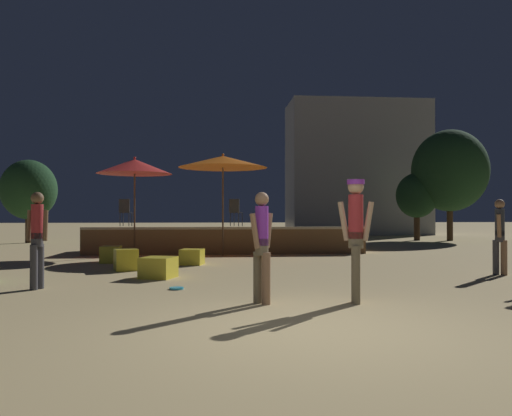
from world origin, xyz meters
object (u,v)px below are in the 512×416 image
at_px(patio_umbrella_0, 135,167).
at_px(person_2, 356,232).
at_px(patio_umbrella_1, 223,162).
at_px(cube_seat_1, 111,254).
at_px(bistro_chair_0, 235,210).
at_px(background_tree_2, 29,190).
at_px(person_1, 500,235).
at_px(cube_seat_3, 126,260).
at_px(bistro_chair_1, 125,210).
at_px(cube_seat_0, 158,267).
at_px(background_tree_1, 417,196).
at_px(person_0, 262,244).
at_px(person_3, 37,237).
at_px(frisbee_disc, 177,288).
at_px(background_tree_0, 450,171).
at_px(cube_seat_2, 192,257).

bearing_deg(patio_umbrella_0, person_2, -62.06).
bearing_deg(patio_umbrella_1, cube_seat_1, -147.40).
bearing_deg(bistro_chair_0, background_tree_2, -7.87).
relative_size(patio_umbrella_1, person_1, 1.96).
distance_m(cube_seat_3, bistro_chair_1, 5.35).
bearing_deg(cube_seat_0, person_1, -1.11).
distance_m(bistro_chair_0, background_tree_1, 11.14).
distance_m(cube_seat_3, person_0, 5.24).
bearing_deg(person_3, cube_seat_0, -36.21).
distance_m(cube_seat_1, person_1, 9.45).
bearing_deg(frisbee_disc, cube_seat_3, 114.89).
xyz_separation_m(cube_seat_3, background_tree_0, (13.17, 11.01, 3.07)).
height_order(patio_umbrella_0, bistro_chair_0, patio_umbrella_0).
relative_size(person_2, background_tree_2, 0.50).
bearing_deg(person_1, person_3, -136.35).
xyz_separation_m(cube_seat_3, person_0, (2.71, -4.44, 0.62)).
distance_m(patio_umbrella_1, cube_seat_3, 5.11).
xyz_separation_m(patio_umbrella_1, bistro_chair_0, (0.43, 1.08, -1.48)).
relative_size(cube_seat_1, person_2, 0.27).
height_order(person_3, frisbee_disc, person_3).
xyz_separation_m(cube_seat_0, background_tree_0, (12.28, 12.40, 3.10)).
distance_m(patio_umbrella_1, background_tree_0, 13.10).
height_order(person_1, background_tree_1, background_tree_1).
height_order(patio_umbrella_0, person_2, patio_umbrella_0).
bearing_deg(person_0, background_tree_1, 105.36).
bearing_deg(bistro_chair_1, person_0, 119.87).
bearing_deg(bistro_chair_0, cube_seat_2, 97.77).
relative_size(person_0, background_tree_2, 0.45).
bearing_deg(person_1, patio_umbrella_1, 174.09).
bearing_deg(cube_seat_2, frisbee_disc, -91.29).
relative_size(cube_seat_0, bistro_chair_0, 0.88).
relative_size(cube_seat_3, person_1, 0.39).
relative_size(cube_seat_1, frisbee_disc, 2.03).
bearing_deg(person_0, person_1, 73.30).
xyz_separation_m(bistro_chair_0, background_tree_1, (8.97, 6.56, 0.71)).
distance_m(patio_umbrella_0, cube_seat_3, 4.78).
distance_m(patio_umbrella_1, cube_seat_1, 4.46).
relative_size(patio_umbrella_1, person_3, 1.87).
distance_m(person_1, background_tree_1, 13.44).
distance_m(bistro_chair_0, frisbee_disc, 7.99).
relative_size(frisbee_disc, background_tree_1, 0.08).
xyz_separation_m(cube_seat_0, background_tree_2, (-6.96, 12.32, 2.12)).
height_order(cube_seat_0, cube_seat_2, cube_seat_0).
bearing_deg(bistro_chair_1, patio_umbrella_0, 122.75).
xyz_separation_m(background_tree_0, background_tree_1, (-1.47, 0.35, -1.18)).
distance_m(patio_umbrella_1, frisbee_disc, 7.32).
distance_m(patio_umbrella_1, person_0, 8.41).
bearing_deg(person_0, patio_umbrella_1, 137.91).
height_order(person_0, background_tree_2, background_tree_2).
bearing_deg(patio_umbrella_0, person_0, -69.63).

